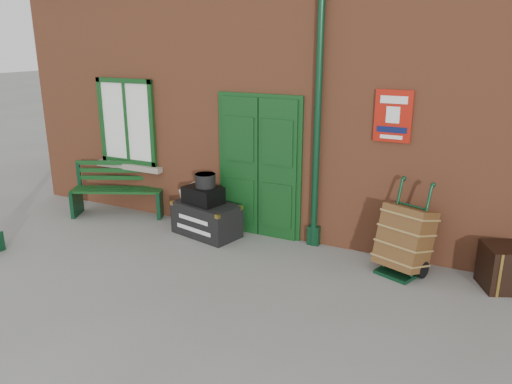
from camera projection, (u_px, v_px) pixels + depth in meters
The scene contains 9 objects.
ground at pixel (231, 273), 6.76m from camera, with size 80.00×80.00×0.00m, color gray.
station_building at pixel (323, 89), 9.11m from camera, with size 10.30×4.30×4.36m.
bench at pixel (119, 188), 8.92m from camera, with size 1.66×1.11×0.99m.
houdini_trunk at pixel (207, 219), 8.02m from camera, with size 1.06×0.58×0.53m, color black.
strongbox at pixel (203, 195), 7.93m from camera, with size 0.58×0.43×0.27m, color black.
hatbox at pixel (205, 180), 7.87m from camera, with size 0.32×0.32×0.21m, color black.
suitcase_back at pixel (197, 206), 8.29m from camera, with size 0.21×0.53×0.74m, color tan.
suitcase_front at pixel (206, 211), 8.23m from camera, with size 0.19×0.47×0.63m, color tan.
porter_trolley at pixel (405, 239), 6.66m from camera, with size 0.79×0.82×1.24m.
Camera 1 is at (3.05, -5.34, 3.04)m, focal length 35.00 mm.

